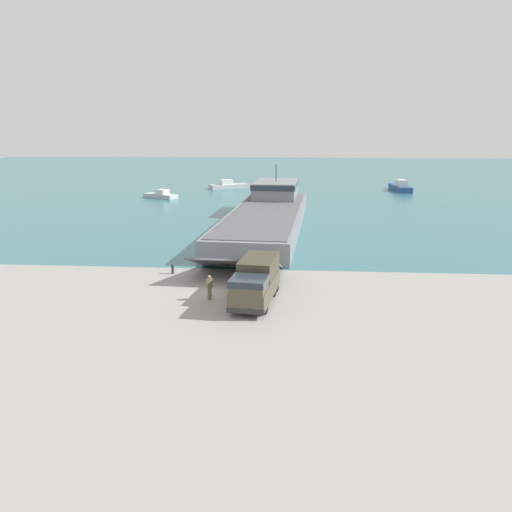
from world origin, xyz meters
The scene contains 9 objects.
ground_plane centered at (0.00, 0.00, 0.00)m, with size 240.00×240.00×0.00m, color gray.
water_surface centered at (0.00, 95.40, 0.00)m, with size 240.00×180.00×0.01m, color #336B75.
landing_craft centered at (3.01, 26.45, 1.65)m, with size 10.67×42.12×7.01m.
military_truck centered at (3.61, -2.99, 1.53)m, with size 3.28×7.14×2.97m.
soldier_on_ramp centered at (0.27, -2.74, 1.05)m, with size 0.49×0.47×1.81m.
moored_boat_a centered at (27.40, 64.89, 0.75)m, with size 3.11×9.05×2.27m.
moored_boat_b centered at (-17.38, 50.80, 0.52)m, with size 6.65×4.91×1.57m.
moored_boat_c centered at (-7.27, 66.67, 0.60)m, with size 8.36×6.21×1.81m.
mooring_bollard centered at (-3.94, 3.61, 0.48)m, with size 0.28×0.28×0.88m.
Camera 1 is at (6.12, -36.41, 11.87)m, focal length 35.00 mm.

